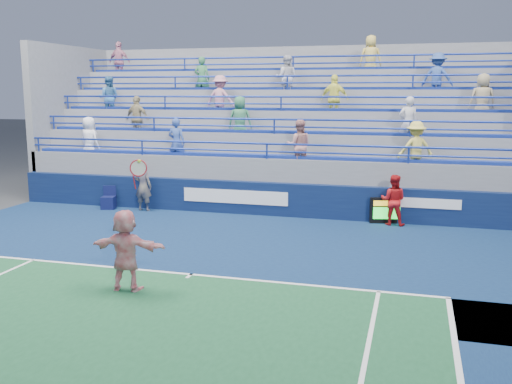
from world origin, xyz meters
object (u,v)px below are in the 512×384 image
(tennis_player, at_px, (126,250))
(judge_chair, at_px, (109,202))
(serve_speed_board, at_px, (389,211))
(line_judge, at_px, (143,186))
(ball_girl, at_px, (393,200))

(tennis_player, bearing_deg, judge_chair, 122.35)
(serve_speed_board, bearing_deg, tennis_player, -122.89)
(tennis_player, height_order, line_judge, tennis_player)
(serve_speed_board, height_order, judge_chair, serve_speed_board)
(serve_speed_board, distance_m, tennis_player, 9.04)
(ball_girl, bearing_deg, tennis_player, 60.53)
(judge_chair, bearing_deg, line_judge, 2.46)
(line_judge, bearing_deg, judge_chair, 6.66)
(line_judge, bearing_deg, ball_girl, -174.99)
(line_judge, relative_size, ball_girl, 1.09)
(judge_chair, height_order, ball_girl, ball_girl)
(judge_chair, relative_size, line_judge, 0.47)
(judge_chair, height_order, line_judge, line_judge)
(serve_speed_board, distance_m, ball_girl, 0.43)
(tennis_player, bearing_deg, ball_girl, 55.86)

